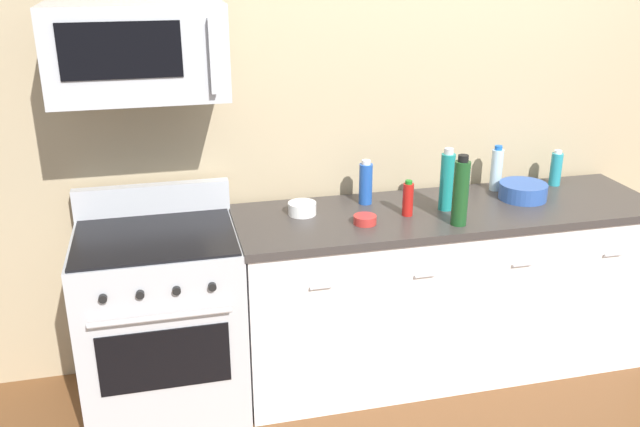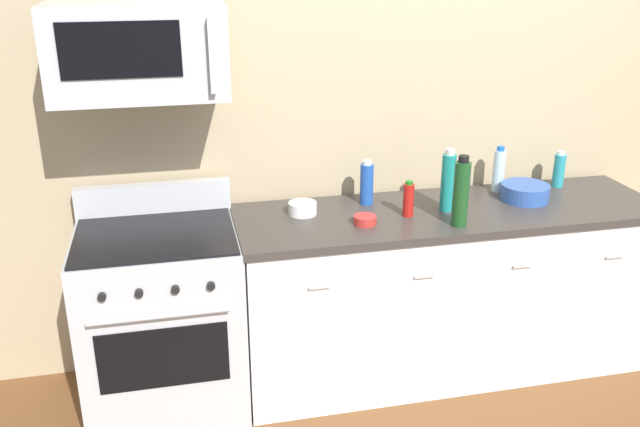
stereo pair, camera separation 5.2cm
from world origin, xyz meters
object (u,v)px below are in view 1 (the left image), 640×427
(bottle_sparkling_teal, at_px, (447,181))
(bottle_hot_sauce_red, at_px, (408,199))
(microwave, at_px, (137,51))
(bowl_blue_mixing, at_px, (523,191))
(bottle_wine_green, at_px, (461,192))
(range_oven, at_px, (163,320))
(bottle_dish_soap, at_px, (556,169))
(bowl_red_small, at_px, (365,219))
(bowl_white_ceramic, at_px, (302,208))
(bottle_water_clear, at_px, (496,169))
(bottle_soda_blue, at_px, (366,183))

(bottle_sparkling_teal, bearing_deg, bottle_hot_sauce_red, -171.30)
(microwave, bearing_deg, bowl_blue_mixing, -0.15)
(bottle_sparkling_teal, distance_m, bottle_wine_green, 0.21)
(range_oven, relative_size, bottle_dish_soap, 5.31)
(microwave, height_order, bottle_hot_sauce_red, microwave)
(bottle_wine_green, xyz_separation_m, bowl_red_small, (-0.43, 0.11, -0.14))
(bottle_wine_green, bearing_deg, bowl_blue_mixing, 27.77)
(bottle_wine_green, distance_m, bowl_white_ceramic, 0.78)
(range_oven, bearing_deg, bottle_sparkling_teal, -0.35)
(bottle_dish_soap, height_order, bowl_blue_mixing, bottle_dish_soap)
(bottle_hot_sauce_red, bearing_deg, bottle_wine_green, -40.95)
(microwave, xyz_separation_m, bowl_blue_mixing, (1.90, -0.00, -0.78))
(range_oven, xyz_separation_m, bottle_wine_green, (1.42, -0.21, 0.62))
(microwave, distance_m, bottle_hot_sauce_red, 1.44)
(bottle_hot_sauce_red, bearing_deg, bottle_water_clear, 22.44)
(microwave, xyz_separation_m, bottle_soda_blue, (1.07, 0.13, -0.72))
(bowl_blue_mixing, bearing_deg, bottle_dish_soap, 29.59)
(bottle_wine_green, bearing_deg, range_oven, 171.50)
(microwave, bearing_deg, bottle_sparkling_teal, -2.13)
(bottle_dish_soap, relative_size, bowl_blue_mixing, 0.81)
(bottle_dish_soap, distance_m, bowl_white_ceramic, 1.47)
(bottle_dish_soap, distance_m, bottle_wine_green, 0.88)
(bottle_dish_soap, xyz_separation_m, bowl_red_small, (-1.20, -0.30, -0.07))
(bottle_dish_soap, xyz_separation_m, bottle_water_clear, (-0.36, 0.00, 0.02))
(bottle_hot_sauce_red, xyz_separation_m, bowl_white_ceramic, (-0.51, 0.14, -0.05))
(bottle_dish_soap, distance_m, bottle_hot_sauce_red, 0.99)
(microwave, bearing_deg, bowl_white_ceramic, 4.00)
(bottle_hot_sauce_red, xyz_separation_m, bowl_blue_mixing, (0.68, 0.08, -0.04))
(bottle_wine_green, bearing_deg, bowl_red_small, 165.42)
(microwave, distance_m, bottle_wine_green, 1.59)
(bottle_sparkling_teal, height_order, bowl_red_small, bottle_sparkling_teal)
(bottle_water_clear, relative_size, bowl_blue_mixing, 1.00)
(bottle_wine_green, xyz_separation_m, bottle_soda_blue, (-0.35, 0.38, -0.05))
(microwave, xyz_separation_m, bowl_red_small, (0.99, -0.14, -0.81))
(bottle_hot_sauce_red, height_order, bottle_wine_green, bottle_wine_green)
(bottle_dish_soap, relative_size, bowl_white_ceramic, 1.43)
(bottle_sparkling_teal, bearing_deg, bowl_white_ceramic, 171.79)
(bottle_soda_blue, bearing_deg, bottle_hot_sauce_red, -54.18)
(microwave, height_order, bowl_red_small, microwave)
(bottle_dish_soap, bearing_deg, bowl_white_ceramic, -175.79)
(bottle_dish_soap, bearing_deg, range_oven, -174.70)
(bottle_sparkling_teal, relative_size, bottle_soda_blue, 1.37)
(range_oven, height_order, bottle_sparkling_teal, bottle_sparkling_teal)
(bottle_wine_green, bearing_deg, microwave, 169.75)
(bottle_soda_blue, bearing_deg, range_oven, -171.00)
(bottle_water_clear, distance_m, bottle_soda_blue, 0.76)
(bottle_dish_soap, bearing_deg, bottle_sparkling_teal, -164.17)
(bottle_dish_soap, height_order, bottle_water_clear, bottle_water_clear)
(bottle_water_clear, bearing_deg, microwave, -174.94)
(range_oven, bearing_deg, bowl_white_ceramic, 7.52)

